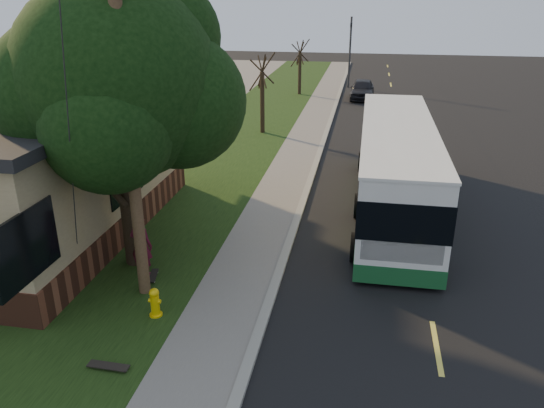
{
  "coord_description": "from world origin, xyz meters",
  "views": [
    {
      "loc": [
        2.1,
        -10.25,
        7.4
      ],
      "look_at": [
        -0.47,
        4.11,
        1.5
      ],
      "focal_mm": 35.0,
      "sensor_mm": 36.0,
      "label": 1
    }
  ],
  "objects": [
    {
      "name": "bare_tree_near",
      "position": [
        -3.5,
        18.0,
        2.15
      ],
      "size": [
        1.38,
        1.21,
        4.31
      ],
      "color": "black",
      "rests_on": "grass_verge"
    },
    {
      "name": "curb",
      "position": [
        0.0,
        10.0,
        0.06
      ],
      "size": [
        0.25,
        80.0,
        0.12
      ],
      "primitive_type": "cube",
      "color": "gray",
      "rests_on": "ground"
    },
    {
      "name": "ground",
      "position": [
        0.0,
        0.0,
        0.0
      ],
      "size": [
        120.0,
        120.0,
        0.0
      ],
      "primitive_type": "plane",
      "color": "black",
      "rests_on": "ground"
    },
    {
      "name": "skateboard_spare",
      "position": [
        -2.84,
        -2.04,
        0.13
      ],
      "size": [
        0.9,
        0.25,
        0.08
      ],
      "color": "black",
      "rests_on": "grass_verge"
    },
    {
      "name": "road",
      "position": [
        4.0,
        10.0,
        0.01
      ],
      "size": [
        8.0,
        80.0,
        0.01
      ],
      "primitive_type": "cube",
      "color": "black",
      "rests_on": "ground"
    },
    {
      "name": "bare_tree_far",
      "position": [
        -3.0,
        30.0,
        2.0
      ],
      "size": [
        1.38,
        1.21,
        4.03
      ],
      "color": "black",
      "rests_on": "grass_verge"
    },
    {
      "name": "distant_car",
      "position": [
        1.72,
        29.29,
        0.7
      ],
      "size": [
        1.74,
        4.13,
        1.4
      ],
      "primitive_type": "imported",
      "rotation": [
        0.0,
        0.0,
        -0.02
      ],
      "color": "black",
      "rests_on": "ground"
    },
    {
      "name": "skateboard_main",
      "position": [
        -3.35,
        1.71,
        0.12
      ],
      "size": [
        0.35,
        0.77,
        0.07
      ],
      "color": "black",
      "rests_on": "grass_verge"
    },
    {
      "name": "utility_pole",
      "position": [
        -3.31,
        0.99,
        4.63
      ],
      "size": [
        2.86,
        3.21,
        9.07
      ],
      "color": "#473321",
      "rests_on": "ground"
    },
    {
      "name": "fire_hydrant",
      "position": [
        -2.6,
        0.0,
        0.43
      ],
      "size": [
        0.32,
        0.32,
        0.74
      ],
      "color": "yellow",
      "rests_on": "grass_verge"
    },
    {
      "name": "grass_verge",
      "position": [
        -4.5,
        10.0,
        0.04
      ],
      "size": [
        5.0,
        80.0,
        0.07
      ],
      "primitive_type": "cube",
      "color": "black",
      "rests_on": "ground"
    },
    {
      "name": "transit_bus",
      "position": [
        3.24,
        8.0,
        1.66
      ],
      "size": [
        2.66,
        11.53,
        3.12
      ],
      "color": "silver",
      "rests_on": "ground"
    },
    {
      "name": "skateboarder",
      "position": [
        -3.68,
        1.85,
        0.95
      ],
      "size": [
        0.69,
        0.51,
        1.76
      ],
      "primitive_type": "imported",
      "rotation": [
        0.0,
        0.0,
        3.0
      ],
      "color": "#531025",
      "rests_on": "grass_verge"
    },
    {
      "name": "traffic_signal",
      "position": [
        0.5,
        34.0,
        3.16
      ],
      "size": [
        0.18,
        0.22,
        5.5
      ],
      "color": "#2D2D30",
      "rests_on": "ground"
    },
    {
      "name": "sidewalk",
      "position": [
        -1.0,
        10.0,
        0.04
      ],
      "size": [
        2.0,
        80.0,
        0.08
      ],
      "primitive_type": "cube",
      "color": "slate",
      "rests_on": "ground"
    },
    {
      "name": "leafy_tree",
      "position": [
        -4.17,
        2.65,
        5.17
      ],
      "size": [
        6.3,
        6.0,
        7.8
      ],
      "color": "black",
      "rests_on": "grass_verge"
    }
  ]
}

